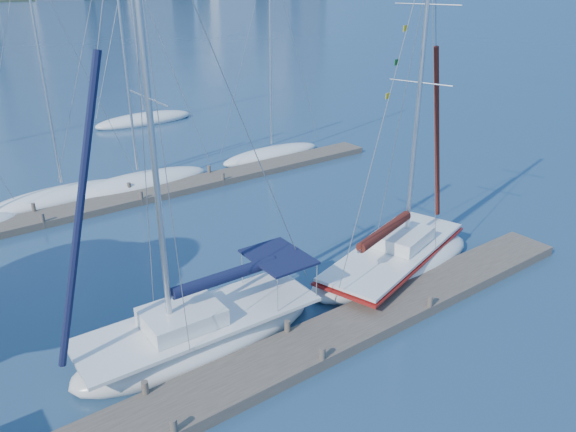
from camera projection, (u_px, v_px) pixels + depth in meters
ground at (304, 355)px, 18.11m from camera, size 700.00×700.00×0.00m
near_dock at (304, 350)px, 18.03m from camera, size 26.00×2.00×0.40m
far_dock at (153, 193)px, 30.90m from camera, size 30.00×1.80×0.36m
sailboat_navy at (199, 314)px, 18.16m from camera, size 8.72×3.05×14.85m
sailboat_maroon at (395, 248)px, 22.84m from camera, size 9.02×5.13×13.54m
bg_boat_1 at (64, 196)px, 30.26m from camera, size 8.07×3.20×13.14m
bg_boat_2 at (139, 183)px, 32.11m from camera, size 8.82×4.54×14.47m
bg_boat_4 at (272, 154)px, 37.49m from camera, size 7.60×2.65×13.30m
bg_boat_7 at (144, 120)px, 46.12m from camera, size 8.46×3.43×13.08m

